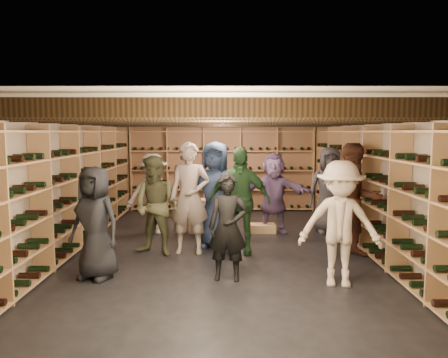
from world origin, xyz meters
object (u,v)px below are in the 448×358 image
Objects in this scene: crate_loose at (263,228)px; person_7 at (189,198)px; crate_stack_left at (201,216)px; person_9 at (153,194)px; crate_stack_right at (210,220)px; person_3 at (340,224)px; person_2 at (156,206)px; person_0 at (95,223)px; person_10 at (239,200)px; person_8 at (355,201)px; person_1 at (228,227)px; person_11 at (274,193)px; person_12 at (329,190)px; person_6 at (215,195)px.

crate_loose is 2.21m from person_7.
crate_stack_left is 1.07m from person_9.
person_3 is at bearing -59.36° from crate_stack_right.
person_0 is at bearing -97.48° from person_2.
person_10 is at bearing 4.76° from person_7.
person_8 is at bearing 36.81° from person_0.
person_8 is at bearing -3.82° from person_10.
person_10 is (0.20, 1.39, 0.15)m from person_1.
person_7 is 1.16× the size of person_11.
person_2 is at bearing -89.19° from person_9.
person_11 reaches higher than person_9.
person_11 reaches higher than crate_stack_left.
person_2 is 0.89× the size of person_8.
person_12 is at bearing 0.00° from crate_stack_left.
person_7 is (-2.12, 1.56, 0.10)m from person_3.
crate_stack_left is 1.55m from person_11.
person_10 is 1.03× the size of person_12.
crate_stack_left is at bearing 87.74° from person_7.
crate_stack_left is 1.36× the size of crate_loose.
person_11 is (0.21, 0.00, 0.73)m from crate_loose.
person_2 reaches higher than crate_stack_right.
person_3 is at bearing -34.54° from person_7.
person_0 is 1.84m from person_1.
person_0 is at bearing -146.06° from person_12.
crate_stack_right is 1.28m from person_9.
person_8 is at bearing -1.72° from person_6.
person_0 reaches higher than crate_loose.
person_8 is at bearing -35.79° from crate_stack_right.
person_6 is at bearing -83.31° from crate_stack_right.
person_2 is at bearing -112.07° from crate_stack_left.
crate_stack_left is 2.93m from person_1.
person_1 is 1.50m from person_3.
person_0 is 0.95× the size of person_2.
person_6 is at bearing -130.65° from crate_loose.
person_3 is (2.01, -3.07, 0.50)m from crate_stack_left.
crate_loose is at bearing 122.92° from person_8.
crate_loose is at bearing 0.00° from crate_stack_left.
person_2 is at bearing -138.66° from person_6.
person_9 is at bearing -177.06° from crate_loose.
person_3 is (2.66, -1.47, 0.01)m from person_2.
crate_stack_left is 1.73m from person_10.
crate_stack_left is 2.65m from person_12.
person_1 is 2.36m from person_8.
person_3 is 2.05m from person_10.
person_1 is at bearing -79.53° from crate_stack_left.
person_6 is at bearing 67.71° from person_0.
crate_loose is 2.34m from person_9.
person_12 is (2.60, 0.00, 0.53)m from crate_stack_left.
person_0 is 3.95m from person_11.
person_10 is at bearing -110.88° from person_11.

